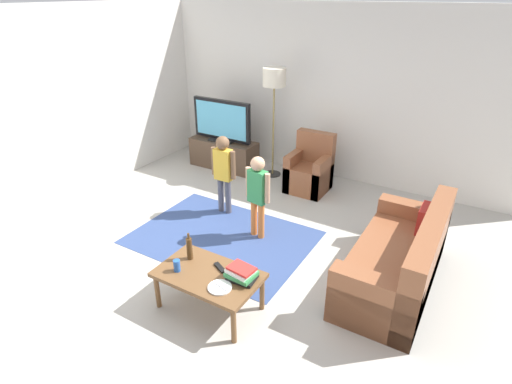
% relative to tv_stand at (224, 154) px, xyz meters
% --- Properties ---
extents(ground, '(7.80, 7.80, 0.00)m').
position_rel_tv_stand_xyz_m(ground, '(1.68, -2.30, -0.24)').
color(ground, '#B2ADA3').
extents(wall_back, '(6.00, 0.12, 2.70)m').
position_rel_tv_stand_xyz_m(wall_back, '(1.68, 0.70, 1.11)').
color(wall_back, silver).
rests_on(wall_back, ground).
extents(wall_left, '(0.12, 6.00, 2.70)m').
position_rel_tv_stand_xyz_m(wall_left, '(-1.32, -2.30, 1.11)').
color(wall_left, silver).
rests_on(wall_left, ground).
extents(area_rug, '(2.20, 1.60, 0.01)m').
position_rel_tv_stand_xyz_m(area_rug, '(1.31, -1.92, -0.24)').
color(area_rug, '#33477A').
rests_on(area_rug, ground).
extents(tv_stand, '(1.20, 0.44, 0.50)m').
position_rel_tv_stand_xyz_m(tv_stand, '(0.00, 0.00, 0.00)').
color(tv_stand, '#4C3828').
rests_on(tv_stand, ground).
extents(tv, '(1.10, 0.28, 0.71)m').
position_rel_tv_stand_xyz_m(tv, '(-0.00, -0.02, 0.60)').
color(tv, black).
rests_on(tv, tv_stand).
extents(couch, '(0.80, 1.80, 0.86)m').
position_rel_tv_stand_xyz_m(couch, '(3.47, -1.72, 0.05)').
color(couch, brown).
rests_on(couch, ground).
extents(armchair, '(0.60, 0.60, 0.90)m').
position_rel_tv_stand_xyz_m(armchair, '(1.67, -0.04, 0.05)').
color(armchair, brown).
rests_on(armchair, ground).
extents(floor_lamp, '(0.36, 0.36, 1.78)m').
position_rel_tv_stand_xyz_m(floor_lamp, '(0.90, 0.15, 1.30)').
color(floor_lamp, '#262626').
rests_on(floor_lamp, ground).
extents(child_near_tv, '(0.38, 0.18, 1.12)m').
position_rel_tv_stand_xyz_m(child_near_tv, '(0.95, -1.34, 0.43)').
color(child_near_tv, '#4C4C59').
rests_on(child_near_tv, ground).
extents(child_center, '(0.36, 0.18, 1.09)m').
position_rel_tv_stand_xyz_m(child_center, '(1.67, -1.65, 0.41)').
color(child_center, orange).
rests_on(child_center, ground).
extents(coffee_table, '(1.00, 0.60, 0.42)m').
position_rel_tv_stand_xyz_m(coffee_table, '(1.94, -3.03, 0.13)').
color(coffee_table, brown).
rests_on(coffee_table, ground).
extents(book_stack, '(0.28, 0.23, 0.13)m').
position_rel_tv_stand_xyz_m(book_stack, '(2.26, -2.93, 0.24)').
color(book_stack, black).
rests_on(book_stack, coffee_table).
extents(bottle, '(0.06, 0.06, 0.30)m').
position_rel_tv_stand_xyz_m(bottle, '(1.64, -2.93, 0.30)').
color(bottle, '#4C3319').
rests_on(bottle, coffee_table).
extents(tv_remote, '(0.17, 0.12, 0.02)m').
position_rel_tv_stand_xyz_m(tv_remote, '(1.99, -2.91, 0.19)').
color(tv_remote, black).
rests_on(tv_remote, coffee_table).
extents(soda_can, '(0.07, 0.07, 0.12)m').
position_rel_tv_stand_xyz_m(soda_can, '(1.66, -3.15, 0.24)').
color(soda_can, '#2659B2').
rests_on(soda_can, coffee_table).
extents(plate, '(0.22, 0.22, 0.02)m').
position_rel_tv_stand_xyz_m(plate, '(2.16, -3.15, 0.18)').
color(plate, white).
rests_on(plate, coffee_table).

